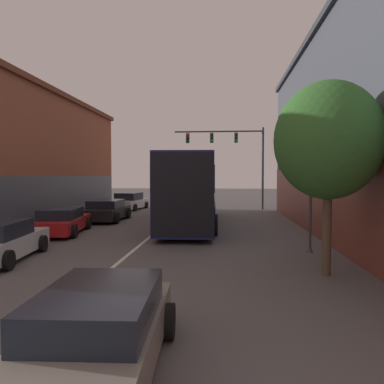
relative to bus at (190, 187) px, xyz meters
The scene contains 9 objects.
lane_center_line 3.78m from the bus, 117.03° to the right, with size 0.14×45.58×0.01m.
bus is the anchor object (origin of this frame).
hatchback_foreground 16.16m from the bus, 89.35° to the right, with size 2.06×4.47×1.18m.
parked_car_left_mid 10.79m from the bus, 122.83° to the left, with size 2.45×4.53×1.38m.
parked_car_left_far 7.09m from the bus, 146.32° to the right, with size 2.45×4.66×1.22m.
parked_car_left_distant 5.63m from the bus, 165.55° to the left, with size 2.24×4.61×1.28m.
traffic_signal_gantry 10.70m from the bus, 75.21° to the left, with size 7.31×0.36×6.68m.
street_lamp 8.79m from the bus, 55.46° to the right, with size 0.32×0.32×4.72m.
street_tree_near 11.47m from the bus, 65.41° to the right, with size 2.94×2.65×5.33m.
Camera 1 is at (3.33, -1.28, 2.74)m, focal length 35.00 mm.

